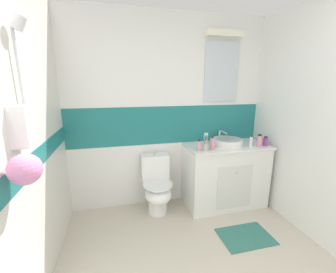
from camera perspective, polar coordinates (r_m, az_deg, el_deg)
name	(u,v)px	position (r m, az deg, el deg)	size (l,w,h in m)	color
ground_plane	(200,267)	(2.34, 8.56, -31.22)	(3.20, 3.48, 0.04)	beige
wall_back_tiled	(169,113)	(2.87, 0.24, 6.43)	(3.20, 0.20, 2.50)	white
wall_left_shower_alcove	(10,145)	(1.70, -36.61, -1.86)	(0.30, 3.48, 2.50)	silver
vanity_cabinet	(224,175)	(3.06, 14.86, -9.83)	(1.08, 0.56, 0.85)	white
sink_basin	(227,141)	(2.92, 15.53, -1.29)	(0.39, 0.43, 0.16)	white
toilet	(157,186)	(2.82, -2.95, -13.20)	(0.37, 0.50, 0.75)	white
toothbrush_cup	(206,146)	(2.60, 10.04, -2.52)	(0.07, 0.07, 0.22)	#B2ADA3
soap_dispenser	(213,144)	(2.66, 11.82, -1.94)	(0.06, 0.06, 0.18)	pink
deodorant_spray_can	(199,146)	(2.58, 8.33, -2.42)	(0.04, 0.04, 0.14)	pink
mouthwash_bottle	(259,141)	(2.97, 23.20, -1.04)	(0.06, 0.06, 0.16)	pink
toothpaste_tube_upright	(251,141)	(2.92, 21.30, -1.22)	(0.03, 0.03, 0.15)	white
lotion_bottle_short	(265,141)	(3.04, 24.61, -1.20)	(0.06, 0.06, 0.13)	#993F99
bath_mat	(245,236)	(2.72, 19.98, -23.81)	(0.56, 0.39, 0.01)	#337266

